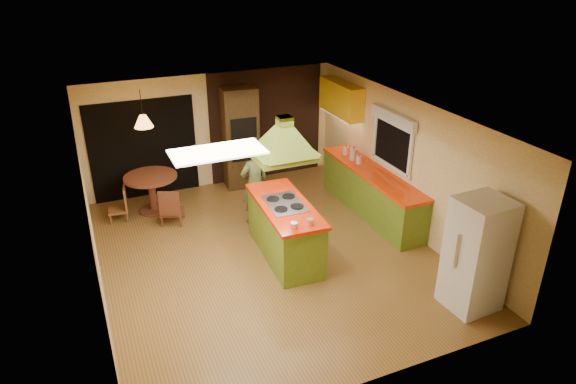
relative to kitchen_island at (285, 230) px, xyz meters
name	(u,v)px	position (x,y,z in m)	size (l,w,h in m)	color
ground	(267,253)	(-0.26, 0.17, -0.50)	(6.50, 6.50, 0.00)	olive
room_walls	(266,189)	(-0.26, 0.17, 0.75)	(5.50, 6.50, 6.50)	beige
ceiling_plane	(265,115)	(-0.26, 0.17, 2.00)	(6.50, 6.50, 0.00)	silver
brick_panel	(266,124)	(0.99, 3.40, 0.75)	(2.64, 0.03, 2.50)	#381E14
nook_opening	(144,149)	(-1.76, 3.40, 0.55)	(2.20, 0.03, 2.10)	black
right_counter	(371,192)	(2.19, 0.77, -0.04)	(0.62, 3.05, 0.92)	olive
upper_cabinets	(341,99)	(2.31, 2.37, 1.45)	(0.34, 1.40, 0.70)	yellow
window_right	(393,131)	(2.43, 0.57, 1.27)	(0.12, 1.35, 1.06)	black
fluor_panel	(218,152)	(-1.36, -1.03, 1.98)	(1.20, 0.60, 0.03)	white
kitchen_island	(285,230)	(0.00, 0.00, 0.00)	(0.90, 2.03, 1.01)	olive
range_hood	(285,132)	(0.00, 0.00, 1.75)	(0.97, 0.70, 0.79)	olive
man	(255,184)	(-0.05, 1.35, 0.31)	(0.59, 0.39, 1.62)	#4C542C
refrigerator	(477,255)	(1.99, -2.35, 0.37)	(0.71, 0.68, 1.74)	silver
wall_oven	(240,138)	(0.26, 3.12, 0.61)	(0.77, 0.64, 2.23)	#493317
dining_table	(152,186)	(-1.80, 2.58, 0.05)	(1.04, 1.04, 0.78)	brown
chair_left	(117,204)	(-2.50, 2.48, -0.17)	(0.37, 0.37, 0.67)	brown
chair_near	(172,205)	(-1.55, 1.93, -0.13)	(0.41, 0.41, 0.75)	brown
pendant_lamp	(143,121)	(-1.80, 2.58, 1.40)	(0.36, 0.36, 0.23)	#FF9E3F
canister_large	(353,154)	(2.14, 1.45, 0.54)	(0.17, 0.17, 0.24)	beige
canister_medium	(346,150)	(2.14, 1.77, 0.50)	(0.13, 0.13, 0.17)	#FFE5CD
canister_small	(359,160)	(2.14, 1.22, 0.50)	(0.12, 0.12, 0.16)	#F4E0C4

